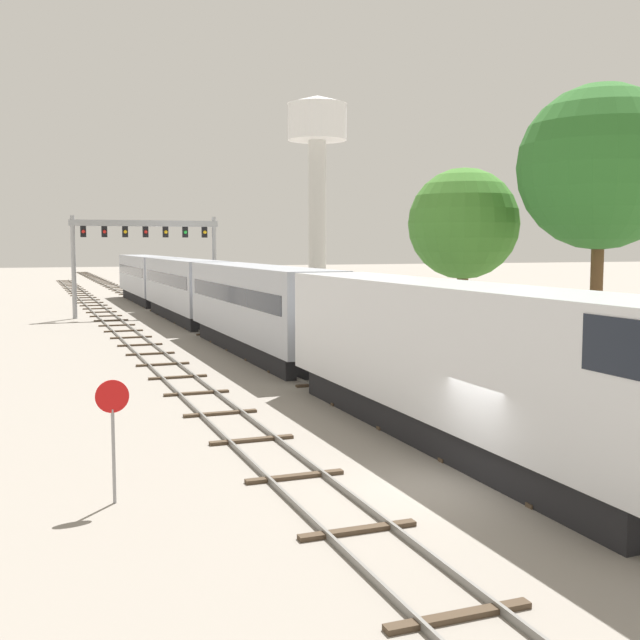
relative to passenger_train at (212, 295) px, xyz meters
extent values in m
plane|color=gray|center=(-2.00, -34.89, -2.60)|extent=(400.00, 400.00, 0.00)
cube|color=slate|center=(-0.72, 25.11, -2.52)|extent=(0.07, 200.00, 0.16)
cube|color=slate|center=(0.72, 25.11, -2.52)|extent=(0.07, 200.00, 0.16)
cube|color=#473828|center=(0.00, -36.89, -2.55)|extent=(2.60, 0.24, 0.10)
cube|color=#473828|center=(0.00, -32.89, -2.55)|extent=(2.60, 0.24, 0.10)
cube|color=#473828|center=(0.00, -28.89, -2.55)|extent=(2.60, 0.24, 0.10)
cube|color=#473828|center=(0.00, -24.89, -2.55)|extent=(2.60, 0.24, 0.10)
cube|color=#473828|center=(0.00, -20.89, -2.55)|extent=(2.60, 0.24, 0.10)
cube|color=#473828|center=(0.00, -16.89, -2.55)|extent=(2.60, 0.24, 0.10)
cube|color=#473828|center=(0.00, -12.89, -2.55)|extent=(2.60, 0.24, 0.10)
cube|color=#473828|center=(0.00, -8.89, -2.55)|extent=(2.60, 0.24, 0.10)
cube|color=#473828|center=(0.00, -4.89, -2.55)|extent=(2.60, 0.24, 0.10)
cube|color=#473828|center=(0.00, -0.89, -2.55)|extent=(2.60, 0.24, 0.10)
cube|color=#473828|center=(0.00, 3.11, -2.55)|extent=(2.60, 0.24, 0.10)
cube|color=#473828|center=(0.00, 7.11, -2.55)|extent=(2.60, 0.24, 0.10)
cube|color=#473828|center=(0.00, 11.11, -2.55)|extent=(2.60, 0.24, 0.10)
cube|color=#473828|center=(0.00, 15.11, -2.55)|extent=(2.60, 0.24, 0.10)
cube|color=#473828|center=(0.00, 19.11, -2.55)|extent=(2.60, 0.24, 0.10)
cube|color=#473828|center=(0.00, 23.11, -2.55)|extent=(2.60, 0.24, 0.10)
cube|color=#473828|center=(0.00, 27.11, -2.55)|extent=(2.60, 0.24, 0.10)
cube|color=#473828|center=(0.00, 31.11, -2.55)|extent=(2.60, 0.24, 0.10)
cube|color=#473828|center=(0.00, 35.11, -2.55)|extent=(2.60, 0.24, 0.10)
cube|color=#473828|center=(0.00, 39.11, -2.55)|extent=(2.60, 0.24, 0.10)
cube|color=#473828|center=(0.00, 43.11, -2.55)|extent=(2.60, 0.24, 0.10)
cube|color=#473828|center=(0.00, 47.11, -2.55)|extent=(2.60, 0.24, 0.10)
cube|color=#473828|center=(0.00, 51.11, -2.55)|extent=(2.60, 0.24, 0.10)
cube|color=#473828|center=(0.00, 55.11, -2.55)|extent=(2.60, 0.24, 0.10)
cube|color=#473828|center=(0.00, 59.11, -2.55)|extent=(2.60, 0.24, 0.10)
cube|color=#473828|center=(0.00, 63.11, -2.55)|extent=(2.60, 0.24, 0.10)
cube|color=#473828|center=(0.00, 67.11, -2.55)|extent=(2.60, 0.24, 0.10)
cube|color=#473828|center=(0.00, 71.11, -2.55)|extent=(2.60, 0.24, 0.10)
cube|color=#473828|center=(0.00, 75.11, -2.55)|extent=(2.60, 0.24, 0.10)
cube|color=#473828|center=(0.00, 79.11, -2.55)|extent=(2.60, 0.24, 0.10)
cube|color=#473828|center=(0.00, 83.11, -2.55)|extent=(2.60, 0.24, 0.10)
cube|color=#473828|center=(0.00, 87.11, -2.55)|extent=(2.60, 0.24, 0.10)
cube|color=#473828|center=(0.00, 91.11, -2.55)|extent=(2.60, 0.24, 0.10)
cube|color=#473828|center=(0.00, 95.11, -2.55)|extent=(2.60, 0.24, 0.10)
cube|color=#473828|center=(0.00, 99.11, -2.55)|extent=(2.60, 0.24, 0.10)
cube|color=#473828|center=(0.00, 103.11, -2.55)|extent=(2.60, 0.24, 0.10)
cube|color=#473828|center=(0.00, 107.11, -2.55)|extent=(2.60, 0.24, 0.10)
cube|color=#473828|center=(0.00, 111.11, -2.55)|extent=(2.60, 0.24, 0.10)
cube|color=#473828|center=(0.00, 115.11, -2.55)|extent=(2.60, 0.24, 0.10)
cube|color=#473828|center=(0.00, 119.11, -2.55)|extent=(2.60, 0.24, 0.10)
cube|color=#473828|center=(0.00, 123.11, -2.55)|extent=(2.60, 0.24, 0.10)
cube|color=slate|center=(-6.22, 5.11, -2.52)|extent=(0.07, 160.00, 0.16)
cube|color=slate|center=(-4.78, 5.11, -2.52)|extent=(0.07, 160.00, 0.16)
cube|color=#473828|center=(-5.50, -40.89, -2.55)|extent=(2.60, 0.24, 0.10)
cube|color=#473828|center=(-5.50, -36.89, -2.55)|extent=(2.60, 0.24, 0.10)
cube|color=#473828|center=(-5.50, -32.89, -2.55)|extent=(2.60, 0.24, 0.10)
cube|color=#473828|center=(-5.50, -28.89, -2.55)|extent=(2.60, 0.24, 0.10)
cube|color=#473828|center=(-5.50, -24.89, -2.55)|extent=(2.60, 0.24, 0.10)
cube|color=#473828|center=(-5.50, -20.89, -2.55)|extent=(2.60, 0.24, 0.10)
cube|color=#473828|center=(-5.50, -16.89, -2.55)|extent=(2.60, 0.24, 0.10)
cube|color=#473828|center=(-5.50, -12.89, -2.55)|extent=(2.60, 0.24, 0.10)
cube|color=#473828|center=(-5.50, -8.89, -2.55)|extent=(2.60, 0.24, 0.10)
cube|color=#473828|center=(-5.50, -4.89, -2.55)|extent=(2.60, 0.24, 0.10)
cube|color=#473828|center=(-5.50, -0.89, -2.55)|extent=(2.60, 0.24, 0.10)
cube|color=#473828|center=(-5.50, 3.11, -2.55)|extent=(2.60, 0.24, 0.10)
cube|color=#473828|center=(-5.50, 7.11, -2.55)|extent=(2.60, 0.24, 0.10)
cube|color=#473828|center=(-5.50, 11.11, -2.55)|extent=(2.60, 0.24, 0.10)
cube|color=#473828|center=(-5.50, 15.11, -2.55)|extent=(2.60, 0.24, 0.10)
cube|color=#473828|center=(-5.50, 19.11, -2.55)|extent=(2.60, 0.24, 0.10)
cube|color=#473828|center=(-5.50, 23.11, -2.55)|extent=(2.60, 0.24, 0.10)
cube|color=#473828|center=(-5.50, 27.11, -2.55)|extent=(2.60, 0.24, 0.10)
cube|color=#473828|center=(-5.50, 31.11, -2.55)|extent=(2.60, 0.24, 0.10)
cube|color=#473828|center=(-5.50, 35.11, -2.55)|extent=(2.60, 0.24, 0.10)
cube|color=#473828|center=(-5.50, 39.11, -2.55)|extent=(2.60, 0.24, 0.10)
cube|color=#473828|center=(-5.50, 43.11, -2.55)|extent=(2.60, 0.24, 0.10)
cube|color=#473828|center=(-5.50, 47.11, -2.55)|extent=(2.60, 0.24, 0.10)
cube|color=#473828|center=(-5.50, 51.11, -2.55)|extent=(2.60, 0.24, 0.10)
cube|color=#473828|center=(-5.50, 55.11, -2.55)|extent=(2.60, 0.24, 0.10)
cube|color=#473828|center=(-5.50, 59.11, -2.55)|extent=(2.60, 0.24, 0.10)
cube|color=#473828|center=(-5.50, 63.11, -2.55)|extent=(2.60, 0.24, 0.10)
cube|color=#473828|center=(-5.50, 67.11, -2.55)|extent=(2.60, 0.24, 0.10)
cube|color=#473828|center=(-5.50, 71.11, -2.55)|extent=(2.60, 0.24, 0.10)
cube|color=#473828|center=(-5.50, 75.11, -2.55)|extent=(2.60, 0.24, 0.10)
cube|color=#473828|center=(-5.50, 79.11, -2.55)|extent=(2.60, 0.24, 0.10)
cube|color=#473828|center=(-5.50, 83.11, -2.55)|extent=(2.60, 0.24, 0.10)
cube|color=silver|center=(0.00, -31.12, 0.30)|extent=(3.00, 19.53, 3.80)
cube|color=black|center=(0.00, -31.12, -2.10)|extent=(2.52, 17.58, 1.00)
cube|color=#9EA3AD|center=(0.00, -10.59, 0.30)|extent=(3.00, 19.53, 3.80)
cube|color=black|center=(0.00, -10.59, 0.70)|extent=(3.04, 17.97, 0.90)
cube|color=black|center=(0.00, -10.59, -2.10)|extent=(2.52, 17.58, 1.00)
cube|color=#9EA3AD|center=(0.00, 9.95, 0.30)|extent=(3.00, 19.53, 3.80)
cube|color=black|center=(0.00, 9.95, 0.70)|extent=(3.04, 17.97, 0.90)
cube|color=black|center=(0.00, 9.95, -2.10)|extent=(2.52, 17.58, 1.00)
cube|color=#9EA3AD|center=(0.00, 30.48, 0.30)|extent=(3.00, 19.53, 3.80)
cube|color=black|center=(0.00, 30.48, 0.70)|extent=(3.04, 17.97, 0.90)
cube|color=black|center=(0.00, 30.48, -2.10)|extent=(2.52, 17.58, 1.00)
cylinder|color=#999BA0|center=(-8.00, 14.17, 1.54)|extent=(0.36, 0.36, 8.29)
cylinder|color=#999BA0|center=(3.50, 14.17, 1.54)|extent=(0.36, 0.36, 8.29)
cube|color=#999BA0|center=(-2.25, 14.17, 5.08)|extent=(12.10, 0.36, 0.50)
cube|color=black|center=(-7.18, 14.22, 4.38)|extent=(0.44, 0.32, 0.90)
sphere|color=red|center=(-7.18, 14.03, 4.38)|extent=(0.28, 0.28, 0.28)
cube|color=black|center=(-5.54, 14.22, 4.38)|extent=(0.44, 0.32, 0.90)
sphere|color=red|center=(-5.54, 14.03, 4.38)|extent=(0.28, 0.28, 0.28)
cube|color=black|center=(-3.89, 14.22, 4.38)|extent=(0.44, 0.32, 0.90)
sphere|color=yellow|center=(-3.89, 14.03, 4.38)|extent=(0.28, 0.28, 0.28)
cube|color=black|center=(-2.25, 14.22, 4.38)|extent=(0.44, 0.32, 0.90)
sphere|color=red|center=(-2.25, 14.03, 4.38)|extent=(0.28, 0.28, 0.28)
cube|color=black|center=(-0.61, 14.22, 4.38)|extent=(0.44, 0.32, 0.90)
sphere|color=yellow|center=(-0.61, 14.03, 4.38)|extent=(0.28, 0.28, 0.28)
cube|color=black|center=(1.04, 14.22, 4.38)|extent=(0.44, 0.32, 0.90)
sphere|color=green|center=(1.04, 14.03, 4.38)|extent=(0.28, 0.28, 0.28)
cube|color=black|center=(2.68, 14.22, 4.38)|extent=(0.44, 0.32, 0.90)
sphere|color=yellow|center=(2.68, 14.03, 4.38)|extent=(0.28, 0.28, 0.28)
cylinder|color=beige|center=(28.95, 56.73, 7.94)|extent=(2.60, 2.60, 21.10)
cylinder|color=white|center=(28.95, 56.73, 21.08)|extent=(8.57, 8.57, 5.18)
cone|color=white|center=(28.95, 56.73, 24.27)|extent=(8.74, 8.74, 1.20)
cylinder|color=gray|center=(-10.00, -33.19, -1.50)|extent=(0.08, 0.08, 2.20)
cylinder|color=red|center=(-10.00, -33.21, -0.10)|extent=(0.76, 0.03, 0.76)
cylinder|color=brown|center=(8.84, -17.22, -0.08)|extent=(0.56, 0.56, 5.04)
sphere|color=#427F2D|center=(8.84, -17.22, 4.38)|extent=(5.54, 5.54, 5.54)
cylinder|color=brown|center=(12.27, -22.98, 0.79)|extent=(0.56, 0.56, 6.79)
sphere|color=#2D6B28|center=(12.27, -22.98, 6.75)|extent=(7.31, 7.31, 7.31)
camera|label=1|loc=(-11.80, -51.18, 3.33)|focal=43.70mm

